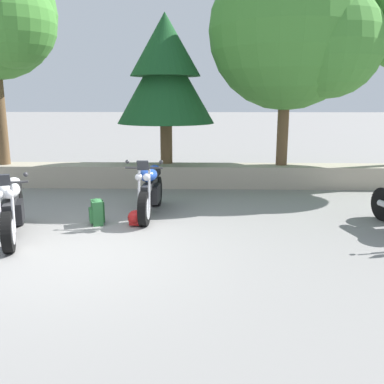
{
  "coord_description": "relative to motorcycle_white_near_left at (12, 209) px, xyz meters",
  "views": [
    {
      "loc": [
        1.9,
        -5.86,
        2.24
      ],
      "look_at": [
        1.71,
        1.2,
        0.65
      ],
      "focal_mm": 39.48,
      "sensor_mm": 36.0,
      "label": 1
    }
  ],
  "objects": [
    {
      "name": "pine_tree_mid_left",
      "position": [
        2.12,
        4.47,
        2.39
      ],
      "size": [
        2.47,
        2.47,
        3.73
      ],
      "color": "brown",
      "rests_on": "stone_wall"
    },
    {
      "name": "motorcycle_white_near_left",
      "position": [
        0.0,
        0.0,
        0.0
      ],
      "size": [
        0.95,
        2.0,
        1.18
      ],
      "color": "black",
      "rests_on": "ground"
    },
    {
      "name": "motorcycle_blue_centre",
      "position": [
        2.06,
        1.41,
        0.0
      ],
      "size": [
        0.67,
        2.06,
        1.18
      ],
      "color": "black",
      "rests_on": "ground"
    },
    {
      "name": "ground_plane",
      "position": [
        1.18,
        -0.62,
        -0.49
      ],
      "size": [
        120.0,
        120.0,
        0.0
      ],
      "primitive_type": "plane",
      "color": "gray"
    },
    {
      "name": "rider_backpack",
      "position": [
        1.18,
        0.77,
        -0.24
      ],
      "size": [
        0.32,
        0.34,
        0.47
      ],
      "color": "#2D6B38",
      "rests_on": "ground"
    },
    {
      "name": "stone_wall",
      "position": [
        1.18,
        4.18,
        -0.21
      ],
      "size": [
        36.0,
        0.8,
        0.55
      ],
      "primitive_type": "cube",
      "color": "#A89E89",
      "rests_on": "ground"
    },
    {
      "name": "leafy_tree_mid_right",
      "position": [
        5.26,
        4.14,
        3.23
      ],
      "size": [
        3.96,
        3.77,
        5.14
      ],
      "color": "brown",
      "rests_on": "stone_wall"
    },
    {
      "name": "rider_helmet",
      "position": [
        1.88,
        0.71,
        -0.35
      ],
      "size": [
        0.28,
        0.28,
        0.28
      ],
      "color": "#B21919",
      "rests_on": "ground"
    }
  ]
}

